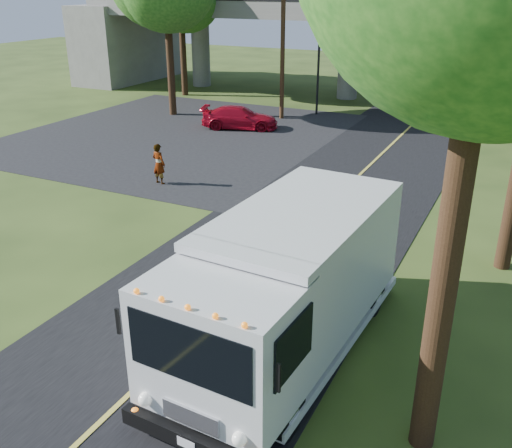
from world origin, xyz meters
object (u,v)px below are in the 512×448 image
Objects in this scene: red_sedan at (240,118)px; pedestrian at (159,164)px; utility_pole at (283,39)px; step_van at (288,283)px; traffic_signal at (319,62)px.

pedestrian is at bearing 170.17° from red_sedan.
utility_pole is 1.17× the size of step_van.
step_van is (9.70, -21.54, -2.87)m from utility_pole.
utility_pole is 13.82m from pedestrian.
red_sedan is (-2.56, -5.39, -2.58)m from traffic_signal.
red_sedan is at bearing -115.35° from traffic_signal.
red_sedan is (-10.76, 18.14, -1.11)m from step_van.
traffic_signal is at bearing -43.90° from red_sedan.
pedestrian is (0.46, -13.29, -3.76)m from utility_pole.
utility_pole is at bearing -78.98° from pedestrian.
traffic_signal is 1.22× the size of red_sedan.
utility_pole is 2.12× the size of red_sedan.
traffic_signal is 15.51m from pedestrian.
pedestrian is (-9.24, 8.25, -0.89)m from step_van.
traffic_signal is at bearing 53.13° from utility_pole.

